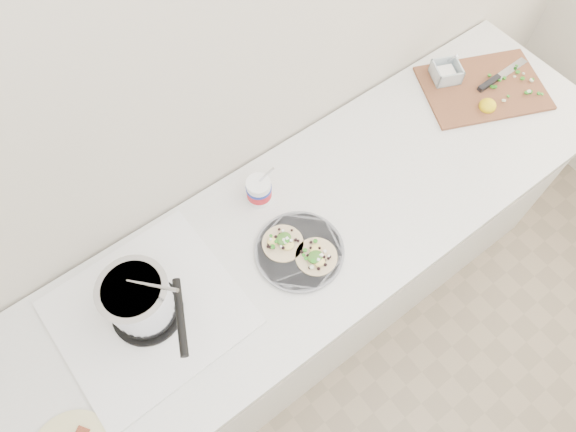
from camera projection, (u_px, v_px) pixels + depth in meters
counter at (298, 279)px, 2.06m from camera, size 2.44×0.66×0.90m
stove at (143, 304)px, 1.45m from camera, size 0.53×0.49×0.25m
taco_plate at (299, 250)px, 1.61m from camera, size 0.28×0.28×0.04m
tub at (260, 188)px, 1.67m from camera, size 0.08×0.08×0.19m
cutboard at (481, 84)px, 1.95m from camera, size 0.54×0.47×0.07m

